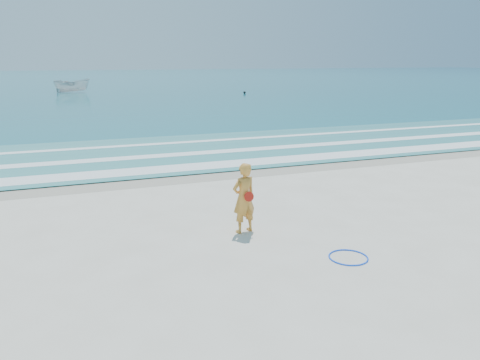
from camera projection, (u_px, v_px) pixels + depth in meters
name	position (u px, v px, depth m)	size (l,w,h in m)	color
ground	(273.00, 265.00, 10.84)	(400.00, 400.00, 0.00)	silver
wet_sand	(182.00, 176.00, 19.00)	(400.00, 2.40, 0.00)	#B2A893
ocean	(82.00, 80.00, 106.04)	(400.00, 190.00, 0.04)	#19727F
shallow	(158.00, 153.00, 23.52)	(400.00, 10.00, 0.01)	#59B7AD
foam_near	(175.00, 168.00, 20.16)	(400.00, 1.40, 0.01)	white
foam_mid	(161.00, 156.00, 22.79)	(400.00, 0.90, 0.01)	white
foam_far	(150.00, 144.00, 25.79)	(400.00, 0.60, 0.01)	white
hoop	(348.00, 257.00, 11.20)	(0.94, 0.94, 0.03)	#0E4EFF
boat	(72.00, 85.00, 65.79)	(1.83, 4.86, 1.88)	silver
buoy	(245.00, 92.00, 63.07)	(0.35, 0.35, 0.35)	black
woman	(244.00, 198.00, 12.66)	(0.81, 0.63, 1.94)	orange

